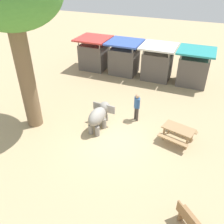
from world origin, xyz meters
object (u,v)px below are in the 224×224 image
object	(u,v)px
elephant	(99,116)
wooden_bench	(193,224)
picnic_table_near	(178,131)
market_stall_white	(157,64)
market_stall_red	(94,55)
market_stall_blue	(124,59)
market_stall_teal	(193,69)
person_handler	(137,105)

from	to	relation	value
elephant	wooden_bench	world-z (taller)	elephant
wooden_bench	picnic_table_near	size ratio (longest dim) A/B	0.71
market_stall_white	picnic_table_near	bearing A→B (deg)	-68.47
wooden_bench	picnic_table_near	world-z (taller)	wooden_bench
picnic_table_near	market_stall_red	xyz separation A→B (m)	(-7.96, 7.01, 0.55)
elephant	market_stall_red	bearing A→B (deg)	30.79
picnic_table_near	market_stall_red	world-z (taller)	market_stall_red
picnic_table_near	market_stall_blue	distance (m)	8.84
elephant	market_stall_blue	xyz separation A→B (m)	(-1.35, 7.55, 0.31)
market_stall_white	market_stall_teal	world-z (taller)	same
person_handler	market_stall_red	distance (m)	8.15
wooden_bench	market_stall_red	distance (m)	14.88
picnic_table_near	person_handler	bearing A→B (deg)	-7.88
elephant	market_stall_white	world-z (taller)	market_stall_white
elephant	market_stall_teal	world-z (taller)	market_stall_teal
wooden_bench	market_stall_white	xyz separation A→B (m)	(-4.00, 11.68, 0.67)
person_handler	picnic_table_near	xyz separation A→B (m)	(2.45, -1.01, -0.36)
market_stall_blue	market_stall_white	bearing A→B (deg)	0.00
person_handler	market_stall_white	bearing A→B (deg)	-134.89
wooden_bench	person_handler	bearing A→B (deg)	166.73
market_stall_blue	elephant	bearing A→B (deg)	-79.87
wooden_bench	market_stall_white	size ratio (longest dim) A/B	0.51
person_handler	market_stall_blue	xyz separation A→B (m)	(-2.91, 6.00, 0.19)
person_handler	market_stall_red	bearing A→B (deg)	-95.29
picnic_table_near	market_stall_white	xyz separation A→B (m)	(-2.76, 7.01, 0.55)
market_stall_red	market_stall_white	size ratio (longest dim) A/B	1.00
elephant	picnic_table_near	distance (m)	4.06
person_handler	market_stall_white	xyz separation A→B (m)	(-0.31, 6.00, 0.19)
picnic_table_near	market_stall_white	world-z (taller)	market_stall_white
elephant	market_stall_teal	xyz separation A→B (m)	(3.85, 7.55, 0.31)
elephant	market_stall_red	world-z (taller)	market_stall_red
market_stall_red	market_stall_blue	bearing A→B (deg)	0.00
elephant	wooden_bench	distance (m)	6.69
market_stall_red	market_stall_teal	world-z (taller)	same
person_handler	wooden_bench	distance (m)	6.79
market_stall_white	elephant	bearing A→B (deg)	-99.42
market_stall_white	market_stall_teal	bearing A→B (deg)	0.00
elephant	market_stall_blue	world-z (taller)	market_stall_blue
market_stall_white	market_stall_teal	distance (m)	2.60
person_handler	market_stall_teal	size ratio (longest dim) A/B	0.64
person_handler	market_stall_white	distance (m)	6.01
wooden_bench	market_stall_red	world-z (taller)	market_stall_red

